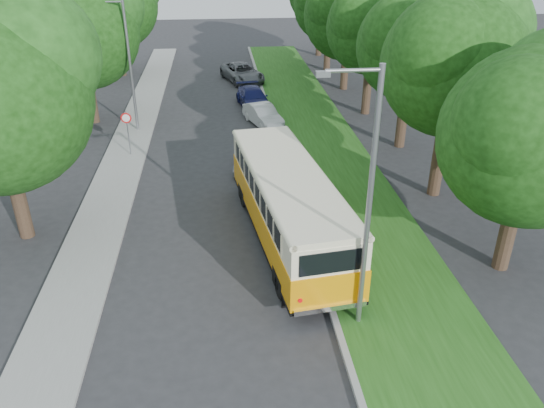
{
  "coord_description": "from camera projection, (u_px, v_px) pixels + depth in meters",
  "views": [
    {
      "loc": [
        0.34,
        -15.01,
        10.9
      ],
      "look_at": [
        2.17,
        2.87,
        1.5
      ],
      "focal_mm": 35.0,
      "sensor_mm": 36.0,
      "label": 1
    }
  ],
  "objects": [
    {
      "name": "vintage_bus",
      "position": [
        288.0,
        207.0,
        20.05
      ],
      "size": [
        3.88,
        10.39,
        3.01
      ],
      "primitive_type": null,
      "rotation": [
        0.0,
        0.0,
        0.13
      ],
      "color": "#FE9E08",
      "rests_on": "ground"
    },
    {
      "name": "ground",
      "position": [
        218.0,
        284.0,
        18.25
      ],
      "size": [
        120.0,
        120.0,
        0.0
      ],
      "primitive_type": "plane",
      "color": "#2B2B2E",
      "rests_on": "ground"
    },
    {
      "name": "car_silver",
      "position": [
        251.0,
        155.0,
        26.95
      ],
      "size": [
        2.19,
        3.91,
        1.26
      ],
      "primitive_type": "imported",
      "rotation": [
        0.0,
        0.0,
        -0.2
      ],
      "color": "#A6A6AA",
      "rests_on": "ground"
    },
    {
      "name": "grass_verge",
      "position": [
        353.0,
        207.0,
        23.16
      ],
      "size": [
        4.5,
        70.0,
        0.13
      ],
      "primitive_type": "cube",
      "color": "#215015",
      "rests_on": "ground"
    },
    {
      "name": "car_grey",
      "position": [
        242.0,
        73.0,
        41.87
      ],
      "size": [
        3.73,
        5.53,
        1.41
      ],
      "primitive_type": "imported",
      "rotation": [
        0.0,
        0.0,
        0.3
      ],
      "color": "#595D61",
      "rests_on": "ground"
    },
    {
      "name": "car_white",
      "position": [
        263.0,
        115.0,
        32.66
      ],
      "size": [
        2.44,
        4.03,
        1.25
      ],
      "primitive_type": "imported",
      "rotation": [
        0.0,
        0.0,
        0.32
      ],
      "color": "silver",
      "rests_on": "ground"
    },
    {
      "name": "lamppost_near",
      "position": [
        367.0,
        198.0,
        14.4
      ],
      "size": [
        1.71,
        0.16,
        8.0
      ],
      "color": "gray",
      "rests_on": "ground"
    },
    {
      "name": "car_blue",
      "position": [
        253.0,
        98.0,
        35.86
      ],
      "size": [
        2.37,
        4.65,
        1.29
      ],
      "primitive_type": "imported",
      "rotation": [
        0.0,
        0.0,
        0.13
      ],
      "color": "#12174E",
      "rests_on": "ground"
    },
    {
      "name": "treeline",
      "position": [
        263.0,
        21.0,
        31.65
      ],
      "size": [
        24.27,
        41.91,
        9.46
      ],
      "color": "#332319",
      "rests_on": "ground"
    },
    {
      "name": "warning_sign",
      "position": [
        127.0,
        126.0,
        27.61
      ],
      "size": [
        0.56,
        0.1,
        2.5
      ],
      "color": "gray",
      "rests_on": "ground"
    },
    {
      "name": "sidewalk",
      "position": [
        102.0,
        219.0,
        22.2
      ],
      "size": [
        2.2,
        70.0,
        0.12
      ],
      "primitive_type": "cube",
      "color": "gray",
      "rests_on": "ground"
    },
    {
      "name": "curb",
      "position": [
        300.0,
        209.0,
        22.95
      ],
      "size": [
        0.2,
        70.0,
        0.15
      ],
      "primitive_type": "cube",
      "color": "gray",
      "rests_on": "ground"
    },
    {
      "name": "lamppost_far",
      "position": [
        128.0,
        62.0,
        30.02
      ],
      "size": [
        1.71,
        0.16,
        7.5
      ],
      "color": "gray",
      "rests_on": "ground"
    }
  ]
}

